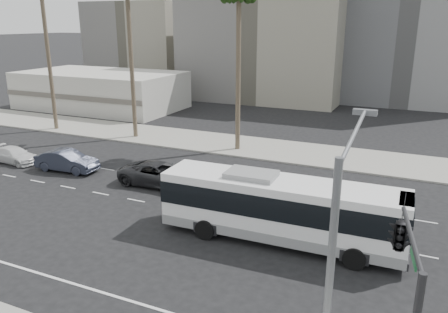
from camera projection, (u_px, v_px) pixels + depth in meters
The scene contains 12 objects.
ground at pixel (215, 216), 27.67m from camera, with size 700.00×700.00×0.00m, color black.
sidewalk_north at pixel (287, 151), 41.15m from camera, with size 120.00×7.00×0.15m, color gray.
commercial_low at pixel (101, 90), 61.40m from camera, with size 22.00×12.16×5.00m.
midrise_beige_west at pixel (269, 39), 68.95m from camera, with size 24.00×18.00×18.00m, color slate.
midrise_gray_center at pixel (413, 12), 65.98m from camera, with size 20.00×20.00×26.00m, color slate.
midrise_beige_far at pixel (148, 44), 84.00m from camera, with size 18.00×16.00×15.00m, color slate.
city_bus at pixel (280, 207), 23.99m from camera, with size 13.29×3.27×3.80m.
car_a at pixel (160, 174), 32.63m from camera, with size 6.15×2.83×1.71m, color #252528.
car_b at pixel (67, 161), 35.76m from camera, with size 5.21×1.82×1.72m, color #262A37.
car_c at pixel (14, 155), 37.89m from camera, with size 4.62×1.88×1.34m, color white.
streetlight_corner at pixel (333, 272), 12.20m from camera, with size 0.72×4.20×8.98m.
traffic_signal at pixel (401, 248), 12.25m from camera, with size 3.15×4.24×6.78m.
Camera 1 is at (10.95, -22.88, 11.68)m, focal length 35.45 mm.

